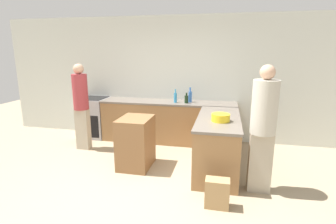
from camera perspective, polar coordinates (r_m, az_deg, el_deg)
The scene contains 13 objects.
ground_plane at distance 3.94m, azimuth -7.15°, elevation -16.79°, with size 14.00×14.00×0.00m, color tan.
wall_back at distance 5.88m, azimuth 0.72°, elevation 7.25°, with size 8.00×0.06×2.70m.
counter_back at distance 5.72m, azimuth 0.01°, elevation -2.09°, with size 2.90×0.64×0.90m.
counter_peninsula at distance 4.50m, azimuth 10.75°, elevation -6.65°, with size 0.69×1.72×0.90m.
range_oven at distance 6.33m, azimuth -15.83°, elevation -1.07°, with size 0.62×0.62×0.91m.
island_table at distance 4.55m, azimuth -7.01°, elevation -6.57°, with size 0.52×0.67×0.86m.
mixing_bowl at distance 4.12m, azimuth 11.38°, elevation -1.19°, with size 0.28×0.28×0.12m.
wine_bottle_dark at distance 5.45m, azimuth 4.03°, elevation 2.84°, with size 0.08×0.08×0.21m.
water_bottle_blue at distance 5.55m, azimuth 4.84°, elevation 3.42°, with size 0.08×0.08×0.31m.
dish_soap_bottle at distance 5.49m, azimuth 1.61°, elevation 3.22°, with size 0.06×0.06×0.28m.
person_by_range at distance 5.46m, azimuth -18.39°, elevation 1.84°, with size 0.29×0.29×1.72m.
person_at_peninsula at distance 3.79m, azimuth 19.98°, elevation -2.71°, with size 0.34×0.34×1.79m.
paper_bag at distance 3.55m, azimuth 10.64°, elevation -16.98°, with size 0.31×0.19×0.38m.
Camera 1 is at (1.19, -3.20, 1.97)m, focal length 28.00 mm.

